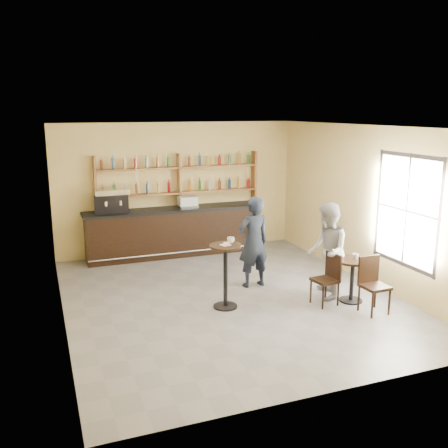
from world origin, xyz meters
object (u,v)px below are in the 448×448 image
object	(u,v)px
patron_second	(327,251)
cafe_table	(352,280)
espresso_machine	(112,201)
chair_west	(325,280)
pedestal_table	(225,276)
man_main	(253,242)
pastry_case	(187,202)
bar_counter	(174,232)
chair_south	(375,286)

from	to	relation	value
patron_second	cafe_table	bearing A→B (deg)	67.98
espresso_machine	cafe_table	xyz separation A→B (m)	(3.75, -4.12, -1.03)
chair_west	patron_second	world-z (taller)	patron_second
pedestal_table	cafe_table	distance (m)	2.37
espresso_machine	pedestal_table	world-z (taller)	espresso_machine
espresso_machine	man_main	distance (m)	3.64
espresso_machine	pedestal_table	size ratio (longest dim) A/B	0.65
pastry_case	pedestal_table	xyz separation A→B (m)	(-0.37, -3.57, -0.72)
chair_west	man_main	bearing A→B (deg)	-155.96
bar_counter	espresso_machine	size ratio (longest dim) A/B	5.64
espresso_machine	chair_south	size ratio (longest dim) A/B	0.77
chair_west	chair_south	size ratio (longest dim) A/B	0.95
pedestal_table	man_main	world-z (taller)	man_main
bar_counter	pastry_case	bearing A→B (deg)	0.00
pedestal_table	chair_west	xyz separation A→B (m)	(1.75, -0.51, -0.11)
pedestal_table	cafe_table	size ratio (longest dim) A/B	1.44
pedestal_table	patron_second	xyz separation A→B (m)	(1.95, -0.21, 0.33)
man_main	chair_south	distance (m)	2.50
pastry_case	pedestal_table	world-z (taller)	pastry_case
cafe_table	chair_south	size ratio (longest dim) A/B	0.82
bar_counter	man_main	world-z (taller)	man_main
bar_counter	chair_west	size ratio (longest dim) A/B	4.54
cafe_table	chair_south	xyz separation A→B (m)	(0.05, -0.60, 0.09)
man_main	chair_south	world-z (taller)	man_main
cafe_table	espresso_machine	bearing A→B (deg)	132.26
pastry_case	man_main	bearing A→B (deg)	-77.19
bar_counter	espresso_machine	bearing A→B (deg)	180.00
bar_counter	chair_south	size ratio (longest dim) A/B	4.33
chair_west	patron_second	size ratio (longest dim) A/B	0.52
man_main	chair_west	distance (m)	1.65
bar_counter	pedestal_table	world-z (taller)	pedestal_table
pastry_case	chair_south	world-z (taller)	pastry_case
cafe_table	patron_second	world-z (taller)	patron_second
espresso_machine	chair_south	distance (m)	6.13
cafe_table	chair_south	distance (m)	0.61
chair_south	patron_second	bearing A→B (deg)	110.53
pastry_case	cafe_table	distance (m)	4.64
bar_counter	chair_west	bearing A→B (deg)	-66.94
patron_second	pedestal_table	bearing A→B (deg)	-73.48
pastry_case	man_main	xyz separation A→B (m)	(0.55, -2.72, -0.38)
espresso_machine	chair_west	bearing A→B (deg)	-42.31
cafe_table	patron_second	distance (m)	0.70
pastry_case	patron_second	xyz separation A→B (m)	(1.58, -3.78, -0.39)
chair_west	chair_south	distance (m)	0.88
chair_south	man_main	bearing A→B (deg)	123.13
pedestal_table	chair_west	distance (m)	1.82
espresso_machine	bar_counter	bearing A→B (deg)	9.57
cafe_table	pastry_case	bearing A→B (deg)	115.10
pastry_case	patron_second	bearing A→B (deg)	-65.94
espresso_machine	man_main	world-z (taller)	man_main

